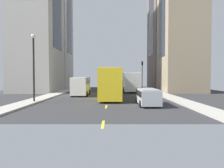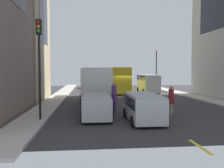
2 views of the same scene
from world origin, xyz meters
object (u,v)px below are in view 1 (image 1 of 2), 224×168
Objects in this scene: streetcar_yellow at (110,81)px; car_silver_0 at (128,84)px; car_silver_2 at (148,96)px; traffic_light_near_corner at (142,69)px; pedestrian_walking_far at (103,84)px; pedestrian_crossing_near at (122,84)px; car_silver_1 at (115,84)px; city_bus_white at (130,80)px; delivery_van_white at (81,85)px.

streetcar_yellow reaches higher than car_silver_0.
traffic_light_near_corner is at bearing -97.10° from car_silver_2.
traffic_light_near_corner is at bearing 55.11° from pedestrian_walking_far.
streetcar_yellow is at bearing 71.38° from traffic_light_near_corner.
streetcar_yellow is 2.91× the size of car_silver_2.
pedestrian_crossing_near is at bearing 49.31° from car_silver_0.
pedestrian_walking_far reaches higher than car_silver_1.
streetcar_yellow reaches higher than pedestrian_crossing_near.
car_silver_0 is 3.16m from car_silver_1.
streetcar_yellow is at bearing -41.74° from pedestrian_walking_far.
car_silver_0 is at bearing -90.31° from car_silver_2.
pedestrian_crossing_near reaches higher than pedestrian_walking_far.
car_silver_0 is at bearing 14.83° from traffic_light_near_corner.
car_silver_2 is at bearing 89.69° from car_silver_0.
pedestrian_crossing_near is (-1.44, 3.02, 0.19)m from car_silver_1.
city_bus_white is at bearing -89.83° from car_silver_2.
streetcar_yellow is 19.23m from pedestrian_walking_far.
car_silver_1 reaches higher than car_silver_0.
delivery_van_white is 12.84m from car_silver_2.
car_silver_0 is 1.06× the size of car_silver_1.
car_silver_2 is (-3.54, 7.44, -1.21)m from streetcar_yellow.
streetcar_yellow is 3.00× the size of car_silver_1.
traffic_light_near_corner reaches higher than pedestrian_crossing_near.
car_silver_2 is 2.20× the size of pedestrian_walking_far.
city_bus_white is at bearing -107.18° from streetcar_yellow.
delivery_van_white is 1.27× the size of car_silver_2.
streetcar_yellow reaches higher than pedestrian_walking_far.
car_silver_0 is 27.57m from car_silver_2.
streetcar_yellow is 2.29× the size of delivery_van_white.
streetcar_yellow is 2.18× the size of traffic_light_near_corner.
delivery_van_white is at bearing 47.80° from city_bus_white.
traffic_light_near_corner is at bearing -121.74° from delivery_van_white.
city_bus_white reaches higher than car_silver_0.
delivery_van_white reaches higher than car_silver_1.
delivery_van_white is at bearing 65.55° from car_silver_0.
car_silver_0 is 4.89m from traffic_light_near_corner.
car_silver_0 is at bearing -100.37° from streetcar_yellow.
city_bus_white is 2.45× the size of car_silver_2.
delivery_van_white is 2.80× the size of pedestrian_walking_far.
city_bus_white is at bearing 88.69° from car_silver_0.
streetcar_yellow is at bearing 72.82° from city_bus_white.
car_silver_2 is (-0.05, 18.70, -1.10)m from city_bus_white.
delivery_van_white is at bearing -52.92° from car_silver_2.
pedestrian_crossing_near is at bearing -80.77° from city_bus_white.
traffic_light_near_corner is (-7.08, -21.03, 2.18)m from streetcar_yellow.
city_bus_white is 2.53× the size of car_silver_1.
streetcar_yellow is at bearing 79.63° from car_silver_0.
pedestrian_crossing_near is (-4.07, 0.60, 0.10)m from pedestrian_walking_far.
pedestrian_crossing_near is (-2.30, -18.52, -0.95)m from streetcar_yellow.
pedestrian_walking_far is 0.34× the size of traffic_light_near_corner.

